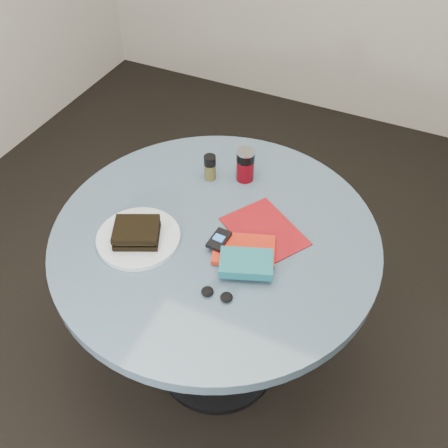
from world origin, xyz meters
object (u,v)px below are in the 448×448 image
at_px(novel, 246,263).
at_px(magazine, 264,231).
at_px(red_book, 244,250).
at_px(headphones, 217,294).
at_px(pepper_grinder, 210,167).
at_px(mp3_player, 219,239).
at_px(sandwich, 137,233).
at_px(soda_can, 245,165).
at_px(table, 216,267).
at_px(plate, 139,238).

bearing_deg(novel, magazine, 72.69).
bearing_deg(red_book, headphones, -110.53).
bearing_deg(headphones, pepper_grinder, 118.27).
bearing_deg(headphones, mp3_player, 113.76).
distance_m(magazine, headphones, 0.28).
height_order(sandwich, mp3_player, sandwich).
bearing_deg(soda_can, pepper_grinder, -155.68).
distance_m(soda_can, red_book, 0.34).
bearing_deg(sandwich, red_book, 17.11).
bearing_deg(red_book, pepper_grinder, 112.76).
height_order(novel, mp3_player, novel).
xyz_separation_m(table, sandwich, (-0.19, -0.13, 0.20)).
bearing_deg(sandwich, mp3_player, 21.39).
height_order(magazine, mp3_player, mp3_player).
bearing_deg(pepper_grinder, novel, -49.93).
bearing_deg(red_book, table, 141.88).
distance_m(table, mp3_player, 0.20).
distance_m(table, headphones, 0.29).
height_order(mp3_player, headphones, mp3_player).
distance_m(sandwich, headphones, 0.31).
distance_m(table, pepper_grinder, 0.33).
height_order(table, novel, novel).
bearing_deg(mp3_player, novel, -26.72).
xyz_separation_m(plate, novel, (0.34, 0.03, 0.03)).
relative_size(table, plate, 4.01).
distance_m(plate, mp3_player, 0.24).
bearing_deg(sandwich, magazine, 31.18).
height_order(magazine, novel, novel).
bearing_deg(magazine, sandwich, -115.82).
height_order(sandwich, pepper_grinder, pepper_grinder).
relative_size(sandwich, mp3_player, 1.99).
height_order(pepper_grinder, mp3_player, pepper_grinder).
xyz_separation_m(table, mp3_player, (0.03, -0.04, 0.19)).
bearing_deg(mp3_player, headphones, -66.24).
height_order(table, magazine, magazine).
distance_m(magazine, novel, 0.17).
bearing_deg(novel, sandwich, 164.73).
bearing_deg(mp3_player, plate, -160.37).
height_order(red_book, mp3_player, mp3_player).
height_order(soda_can, red_book, soda_can).
relative_size(soda_can, red_book, 0.64).
distance_m(soda_can, novel, 0.40).
height_order(red_book, novel, novel).
bearing_deg(magazine, novel, -53.54).
bearing_deg(red_book, soda_can, 93.31).
xyz_separation_m(soda_can, magazine, (0.15, -0.20, -0.06)).
distance_m(pepper_grinder, red_book, 0.35).
height_order(soda_can, headphones, soda_can).
distance_m(table, sandwich, 0.31).
distance_m(plate, sandwich, 0.03).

